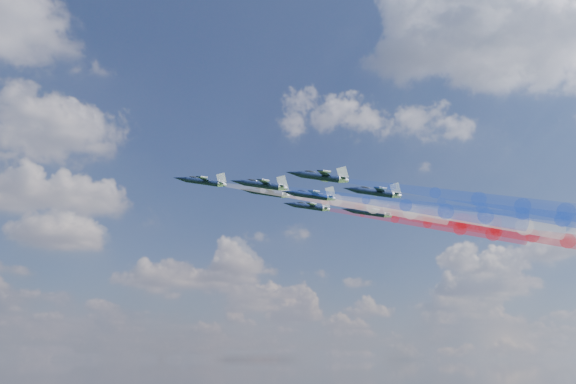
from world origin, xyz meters
TOP-DOWN VIEW (x-y plane):
  - jet_lead at (5.15, 16.76)m, footprint 16.35×15.50m
  - trail_lead at (32.04, 1.48)m, footprint 46.55×29.35m
  - jet_inner_left at (12.75, 1.71)m, footprint 16.35×15.50m
  - trail_inner_left at (39.63, -13.57)m, footprint 46.55×29.35m
  - jet_inner_right at (22.55, 17.58)m, footprint 16.35×15.50m
  - trail_inner_right at (49.44, 2.30)m, footprint 46.55×29.35m
  - jet_outer_left at (17.25, -14.59)m, footprint 16.35×15.50m
  - trail_outer_left at (44.14, -29.87)m, footprint 46.55×29.35m
  - jet_center_third at (26.00, 2.85)m, footprint 16.35×15.50m
  - trail_center_third at (52.88, -12.42)m, footprint 46.55×29.35m
  - jet_outer_right at (37.29, 22.05)m, footprint 16.35×15.50m
  - trail_outer_right at (64.17, 6.78)m, footprint 46.55×29.35m
  - jet_rear_left at (32.81, -11.77)m, footprint 16.35×15.50m
  - trail_rear_left at (59.69, -27.04)m, footprint 46.55×29.35m
  - jet_rear_right at (44.45, 5.67)m, footprint 16.35×15.50m
  - trail_rear_right at (71.34, -9.60)m, footprint 46.55×29.35m

SIDE VIEW (x-z plane):
  - trail_rear_left at x=59.69m, z-range 129.72..141.65m
  - trail_rear_right at x=71.34m, z-range 130.17..142.09m
  - trail_outer_left at x=44.14m, z-range 130.20..142.13m
  - trail_center_third at x=52.88m, z-range 131.47..143.40m
  - trail_inner_left at x=39.63m, z-range 131.84..143.77m
  - jet_rear_left at x=32.81m, z-range 137.08..143.23m
  - trail_outer_right at x=64.17m, z-range 134.23..146.15m
  - jet_rear_right at x=44.45m, z-range 137.53..143.68m
  - jet_outer_left at x=17.25m, z-range 137.56..143.71m
  - trail_inner_right at x=49.44m, z-range 134.99..146.91m
  - trail_lead at x=32.04m, z-range 135.20..147.13m
  - jet_center_third at x=26.00m, z-range 138.83..144.98m
  - jet_inner_left at x=12.75m, z-range 139.20..145.35m
  - jet_outer_right at x=37.29m, z-range 141.59..147.74m
  - jet_inner_right at x=22.55m, z-range 142.35..148.50m
  - jet_lead at x=5.15m, z-range 142.57..148.72m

